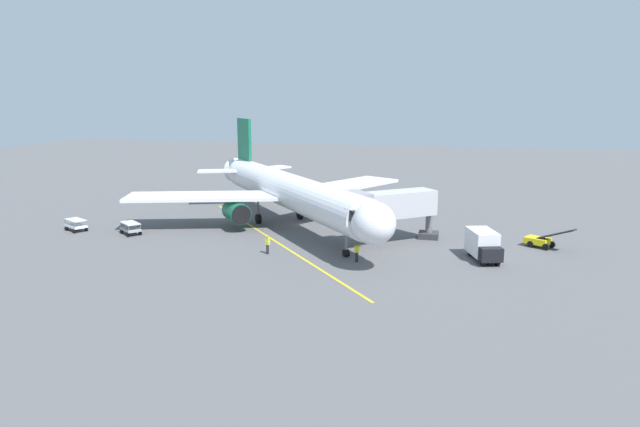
{
  "coord_description": "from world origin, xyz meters",
  "views": [
    {
      "loc": [
        -17.48,
        60.2,
        14.24
      ],
      "look_at": [
        -4.68,
        7.55,
        3.0
      ],
      "focal_mm": 31.49,
      "sensor_mm": 36.0,
      "label": 1
    }
  ],
  "objects_px": {
    "ground_crew_marshaller": "(357,252)",
    "box_truck_starboard_side": "(483,245)",
    "belt_loader_near_nose": "(541,240)",
    "airplane": "(288,191)",
    "jet_bridge": "(383,207)",
    "baggage_cart_rear_apron": "(131,228)",
    "ground_crew_wing_walker": "(268,245)",
    "baggage_cart_portside": "(76,225)"
  },
  "relations": [
    {
      "from": "airplane",
      "to": "belt_loader_near_nose",
      "type": "distance_m",
      "value": 26.73
    },
    {
      "from": "jet_bridge",
      "to": "baggage_cart_rear_apron",
      "type": "height_order",
      "value": "jet_bridge"
    },
    {
      "from": "airplane",
      "to": "ground_crew_marshaller",
      "type": "distance_m",
      "value": 15.93
    },
    {
      "from": "ground_crew_wing_walker",
      "to": "box_truck_starboard_side",
      "type": "xyz_separation_m",
      "value": [
        -19.31,
        -2.7,
        0.5
      ]
    },
    {
      "from": "ground_crew_marshaller",
      "to": "box_truck_starboard_side",
      "type": "height_order",
      "value": "box_truck_starboard_side"
    },
    {
      "from": "ground_crew_wing_walker",
      "to": "belt_loader_near_nose",
      "type": "height_order",
      "value": "belt_loader_near_nose"
    },
    {
      "from": "airplane",
      "to": "ground_crew_wing_walker",
      "type": "xyz_separation_m",
      "value": [
        -1.46,
        11.47,
        -3.12
      ]
    },
    {
      "from": "ground_crew_marshaller",
      "to": "ground_crew_wing_walker",
      "type": "height_order",
      "value": "same"
    },
    {
      "from": "ground_crew_wing_walker",
      "to": "box_truck_starboard_side",
      "type": "bearing_deg",
      "value": -172.03
    },
    {
      "from": "ground_crew_marshaller",
      "to": "baggage_cart_rear_apron",
      "type": "distance_m",
      "value": 25.43
    },
    {
      "from": "jet_bridge",
      "to": "baggage_cart_portside",
      "type": "bearing_deg",
      "value": 4.01
    },
    {
      "from": "jet_bridge",
      "to": "ground_crew_wing_walker",
      "type": "xyz_separation_m",
      "value": [
        9.83,
        6.12,
        -2.88
      ]
    },
    {
      "from": "ground_crew_marshaller",
      "to": "belt_loader_near_nose",
      "type": "relative_size",
      "value": 0.38
    },
    {
      "from": "baggage_cart_portside",
      "to": "ground_crew_marshaller",
      "type": "bearing_deg",
      "value": 172.12
    },
    {
      "from": "ground_crew_marshaller",
      "to": "ground_crew_wing_walker",
      "type": "distance_m",
      "value": 8.49
    },
    {
      "from": "ground_crew_wing_walker",
      "to": "baggage_cart_portside",
      "type": "relative_size",
      "value": 0.58
    },
    {
      "from": "jet_bridge",
      "to": "baggage_cart_rear_apron",
      "type": "relative_size",
      "value": 3.46
    },
    {
      "from": "jet_bridge",
      "to": "box_truck_starboard_side",
      "type": "distance_m",
      "value": 10.35
    },
    {
      "from": "baggage_cart_portside",
      "to": "box_truck_starboard_side",
      "type": "relative_size",
      "value": 0.59
    },
    {
      "from": "ground_crew_marshaller",
      "to": "jet_bridge",
      "type": "bearing_deg",
      "value": -101.44
    },
    {
      "from": "ground_crew_wing_walker",
      "to": "baggage_cart_portside",
      "type": "xyz_separation_m",
      "value": [
        23.22,
        -3.8,
        -0.23
      ]
    },
    {
      "from": "airplane",
      "to": "box_truck_starboard_side",
      "type": "distance_m",
      "value": 22.7
    },
    {
      "from": "airplane",
      "to": "baggage_cart_rear_apron",
      "type": "relative_size",
      "value": 11.66
    },
    {
      "from": "airplane",
      "to": "jet_bridge",
      "type": "bearing_deg",
      "value": 154.66
    },
    {
      "from": "ground_crew_wing_walker",
      "to": "baggage_cart_rear_apron",
      "type": "distance_m",
      "value": 17.01
    },
    {
      "from": "airplane",
      "to": "jet_bridge",
      "type": "distance_m",
      "value": 12.5
    },
    {
      "from": "belt_loader_near_nose",
      "to": "ground_crew_marshaller",
      "type": "bearing_deg",
      "value": 28.77
    },
    {
      "from": "baggage_cart_rear_apron",
      "to": "ground_crew_wing_walker",
      "type": "bearing_deg",
      "value": 167.08
    },
    {
      "from": "airplane",
      "to": "belt_loader_near_nose",
      "type": "bearing_deg",
      "value": 173.43
    },
    {
      "from": "baggage_cart_portside",
      "to": "baggage_cart_rear_apron",
      "type": "xyz_separation_m",
      "value": [
        -6.64,
        0.0,
        0.0
      ]
    },
    {
      "from": "jet_bridge",
      "to": "baggage_cart_portside",
      "type": "xyz_separation_m",
      "value": [
        33.05,
        2.32,
        -3.11
      ]
    },
    {
      "from": "jet_bridge",
      "to": "belt_loader_near_nose",
      "type": "distance_m",
      "value": 15.54
    },
    {
      "from": "ground_crew_marshaller",
      "to": "box_truck_starboard_side",
      "type": "relative_size",
      "value": 0.34
    },
    {
      "from": "jet_bridge",
      "to": "baggage_cart_portside",
      "type": "distance_m",
      "value": 33.27
    },
    {
      "from": "airplane",
      "to": "jet_bridge",
      "type": "height_order",
      "value": "airplane"
    },
    {
      "from": "airplane",
      "to": "belt_loader_near_nose",
      "type": "height_order",
      "value": "airplane"
    },
    {
      "from": "ground_crew_wing_walker",
      "to": "baggage_cart_portside",
      "type": "distance_m",
      "value": 23.53
    },
    {
      "from": "belt_loader_near_nose",
      "to": "box_truck_starboard_side",
      "type": "relative_size",
      "value": 0.91
    },
    {
      "from": "jet_bridge",
      "to": "ground_crew_marshaller",
      "type": "xyz_separation_m",
      "value": [
        1.36,
        6.71,
        -2.88
      ]
    },
    {
      "from": "belt_loader_near_nose",
      "to": "box_truck_starboard_side",
      "type": "distance_m",
      "value": 8.03
    },
    {
      "from": "baggage_cart_portside",
      "to": "box_truck_starboard_side",
      "type": "bearing_deg",
      "value": 178.52
    },
    {
      "from": "ground_crew_marshaller",
      "to": "ground_crew_wing_walker",
      "type": "relative_size",
      "value": 1.0
    }
  ]
}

